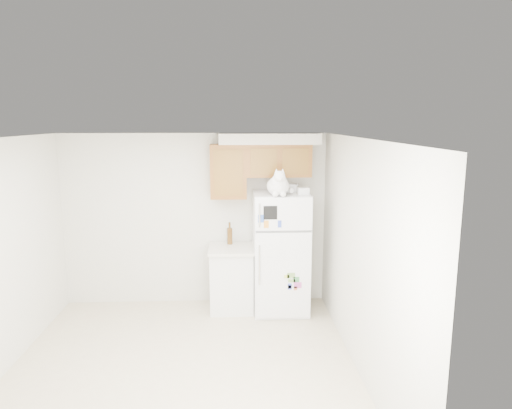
{
  "coord_description": "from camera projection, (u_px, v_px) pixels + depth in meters",
  "views": [
    {
      "loc": [
        0.58,
        -4.53,
        2.68
      ],
      "look_at": [
        0.87,
        1.55,
        1.55
      ],
      "focal_mm": 32.0,
      "sensor_mm": 36.0,
      "label": 1
    }
  ],
  "objects": [
    {
      "name": "ground_plane",
      "position": [
        182.0,
        373.0,
        4.92
      ],
      "size": [
        3.8,
        4.0,
        0.01
      ],
      "primitive_type": "cube",
      "color": "beige"
    },
    {
      "name": "bottle_amber",
      "position": [
        230.0,
        233.0,
        6.54
      ],
      "size": [
        0.07,
        0.07,
        0.32
      ],
      "primitive_type": null,
      "color": "#593814",
      "rests_on": "base_counter"
    },
    {
      "name": "bottle_green",
      "position": [
        230.0,
        233.0,
        6.55
      ],
      "size": [
        0.07,
        0.07,
        0.32
      ],
      "primitive_type": null,
      "color": "#19381E",
      "rests_on": "base_counter"
    },
    {
      "name": "storage_box_back",
      "position": [
        291.0,
        187.0,
        6.38
      ],
      "size": [
        0.21,
        0.18,
        0.1
      ],
      "primitive_type": "cube",
      "rotation": [
        0.0,
        0.0,
        -0.33
      ],
      "color": "white",
      "rests_on": "refrigerator"
    },
    {
      "name": "room_shell",
      "position": [
        192.0,
        216.0,
        4.85
      ],
      "size": [
        3.84,
        4.04,
        2.52
      ],
      "color": "beige",
      "rests_on": "ground_plane"
    },
    {
      "name": "cat",
      "position": [
        279.0,
        185.0,
        5.99
      ],
      "size": [
        0.37,
        0.54,
        0.38
      ],
      "color": "white",
      "rests_on": "refrigerator"
    },
    {
      "name": "base_counter",
      "position": [
        232.0,
        278.0,
        6.5
      ],
      "size": [
        0.64,
        0.64,
        0.92
      ],
      "color": "white",
      "rests_on": "ground_plane"
    },
    {
      "name": "storage_box_front",
      "position": [
        303.0,
        191.0,
        6.11
      ],
      "size": [
        0.15,
        0.12,
        0.09
      ],
      "primitive_type": "cube",
      "rotation": [
        0.0,
        0.0,
        0.04
      ],
      "color": "white",
      "rests_on": "refrigerator"
    },
    {
      "name": "refrigerator",
      "position": [
        281.0,
        252.0,
        6.39
      ],
      "size": [
        0.76,
        0.78,
        1.7
      ],
      "color": "white",
      "rests_on": "ground_plane"
    }
  ]
}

